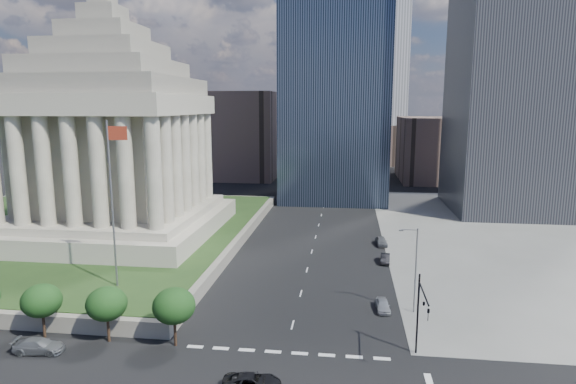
% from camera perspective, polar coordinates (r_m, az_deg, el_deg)
% --- Properties ---
extents(ground, '(500.00, 500.00, 0.00)m').
position_cam_1_polar(ground, '(130.83, 4.64, -0.23)').
color(ground, black).
rests_on(ground, ground).
extents(sidewalk_ne, '(68.00, 90.00, 0.03)m').
position_cam_1_polar(sidewalk_ne, '(100.11, 30.86, -4.87)').
color(sidewalk_ne, slate).
rests_on(sidewalk_ne, ground).
extents(plaza_terrace, '(66.00, 70.00, 1.80)m').
position_cam_1_polar(plaza_terrace, '(96.19, -24.89, -4.39)').
color(plaza_terrace, slate).
rests_on(plaza_terrace, ground).
extents(plaza_lawn, '(64.00, 68.00, 0.10)m').
position_cam_1_polar(plaza_lawn, '(95.97, -24.93, -3.84)').
color(plaza_lawn, '#203A17').
rests_on(plaza_lawn, plaza_terrace).
extents(war_memorial, '(34.00, 34.00, 39.00)m').
position_cam_1_polar(war_memorial, '(86.28, -20.35, 8.15)').
color(war_memorial, gray).
rests_on(war_memorial, plaza_lawn).
extents(flagpole, '(2.52, 0.24, 20.00)m').
position_cam_1_polar(flagpole, '(60.24, -20.05, -0.37)').
color(flagpole, slate).
rests_on(flagpole, plaza_lawn).
extents(midrise_glass, '(26.00, 26.00, 60.00)m').
position_cam_1_polar(midrise_glass, '(123.81, 5.68, 13.12)').
color(midrise_glass, black).
rests_on(midrise_glass, ground).
extents(building_filler_ne, '(20.00, 30.00, 20.00)m').
position_cam_1_polar(building_filler_ne, '(161.32, 16.67, 4.92)').
color(building_filler_ne, brown).
rests_on(building_filler_ne, ground).
extents(building_filler_nw, '(24.00, 30.00, 28.00)m').
position_cam_1_polar(building_filler_nw, '(162.82, -5.46, 6.76)').
color(building_filler_nw, brown).
rests_on(building_filler_nw, ground).
extents(traffic_signal_ne, '(0.30, 5.74, 8.00)m').
position_cam_1_polar(traffic_signal_ne, '(46.53, 15.50, -13.27)').
color(traffic_signal_ne, black).
rests_on(traffic_signal_ne, ground).
extents(street_lamp_north, '(2.13, 0.22, 10.00)m').
position_cam_1_polar(street_lamp_north, '(56.98, 14.75, -8.40)').
color(street_lamp_north, slate).
rests_on(street_lamp_north, ground).
extents(pickup_truck, '(5.14, 2.79, 1.37)m').
position_cam_1_polar(pickup_truck, '(43.33, -4.29, -21.59)').
color(pickup_truck, black).
rests_on(pickup_truck, ground).
extents(suv_grey, '(4.96, 2.40, 1.39)m').
position_cam_1_polar(suv_grey, '(54.22, -27.43, -15.88)').
color(suv_grey, '#5B5F63').
rests_on(suv_grey, ground).
extents(parked_sedan_near, '(3.87, 1.73, 1.29)m').
position_cam_1_polar(parked_sedan_near, '(58.49, 11.18, -13.01)').
color(parked_sedan_near, '#9EA0A6').
rests_on(parked_sedan_near, ground).
extents(parked_sedan_mid, '(1.71, 4.05, 1.30)m').
position_cam_1_polar(parked_sedan_mid, '(75.16, 11.45, -7.73)').
color(parked_sedan_mid, black).
rests_on(parked_sedan_mid, ground).
extents(parked_sedan_far, '(4.45, 2.12, 1.47)m').
position_cam_1_polar(parked_sedan_far, '(84.01, 11.00, -5.75)').
color(parked_sedan_far, '#54575C').
rests_on(parked_sedan_far, ground).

